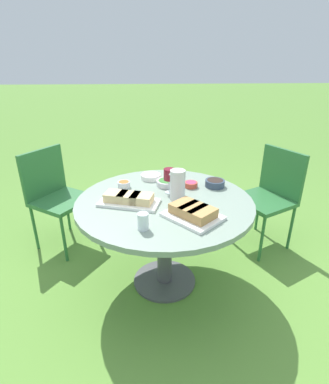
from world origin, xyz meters
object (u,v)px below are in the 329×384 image
at_px(chair_near_right, 55,191).
at_px(wine_glass, 169,175).
at_px(water_pitcher, 178,185).
at_px(chair_near_left, 271,191).
at_px(dining_table, 164,213).

xyz_separation_m(chair_near_right, wine_glass, (-0.98, 0.50, 0.32)).
bearing_deg(water_pitcher, wine_glass, -66.20).
bearing_deg(water_pitcher, chair_near_left, -151.13).
relative_size(chair_near_left, chair_near_right, 1.00).
bearing_deg(chair_near_left, wine_glass, 22.07).
bearing_deg(chair_near_right, dining_table, 146.38).
height_order(chair_near_left, water_pitcher, water_pitcher).
distance_m(chair_near_left, water_pitcher, 1.05).
xyz_separation_m(chair_near_right, water_pitcher, (-1.03, 0.61, 0.29)).
bearing_deg(dining_table, water_pitcher, -174.31).
relative_size(chair_near_right, wine_glass, 4.82).
distance_m(chair_near_left, wine_glass, 1.06).
distance_m(dining_table, water_pitcher, 0.23).
relative_size(dining_table, water_pitcher, 5.78).
height_order(dining_table, chair_near_right, chair_near_right).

